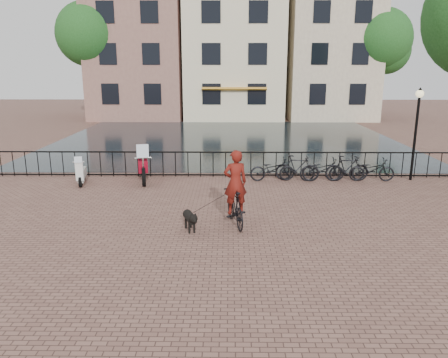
{
  "coord_description": "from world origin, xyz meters",
  "views": [
    {
      "loc": [
        0.16,
        -8.92,
        4.28
      ],
      "look_at": [
        0.0,
        3.0,
        1.2
      ],
      "focal_mm": 35.0,
      "sensor_mm": 36.0,
      "label": 1
    }
  ],
  "objects_px": {
    "dog": "(190,220)",
    "motorcycle": "(143,160)",
    "lamp_post": "(417,119)",
    "cyclist": "(235,193)",
    "scooter": "(81,168)"
  },
  "relations": [
    {
      "from": "motorcycle",
      "to": "scooter",
      "type": "relative_size",
      "value": 1.76
    },
    {
      "from": "motorcycle",
      "to": "lamp_post",
      "type": "bearing_deg",
      "value": -11.47
    },
    {
      "from": "dog",
      "to": "motorcycle",
      "type": "height_order",
      "value": "motorcycle"
    },
    {
      "from": "dog",
      "to": "motorcycle",
      "type": "relative_size",
      "value": 0.41
    },
    {
      "from": "cyclist",
      "to": "motorcycle",
      "type": "xyz_separation_m",
      "value": [
        -3.5,
        4.87,
        -0.14
      ]
    },
    {
      "from": "lamp_post",
      "to": "scooter",
      "type": "relative_size",
      "value": 2.63
    },
    {
      "from": "motorcycle",
      "to": "scooter",
      "type": "height_order",
      "value": "motorcycle"
    },
    {
      "from": "lamp_post",
      "to": "dog",
      "type": "bearing_deg",
      "value": -145.79
    },
    {
      "from": "lamp_post",
      "to": "motorcycle",
      "type": "relative_size",
      "value": 1.49
    },
    {
      "from": "motorcycle",
      "to": "scooter",
      "type": "bearing_deg",
      "value": -178.89
    },
    {
      "from": "cyclist",
      "to": "dog",
      "type": "bearing_deg",
      "value": 7.01
    },
    {
      "from": "lamp_post",
      "to": "dog",
      "type": "distance_m",
      "value": 10.02
    },
    {
      "from": "cyclist",
      "to": "motorcycle",
      "type": "distance_m",
      "value": 6.0
    },
    {
      "from": "lamp_post",
      "to": "cyclist",
      "type": "height_order",
      "value": "lamp_post"
    },
    {
      "from": "dog",
      "to": "lamp_post",
      "type": "bearing_deg",
      "value": 14.86
    }
  ]
}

